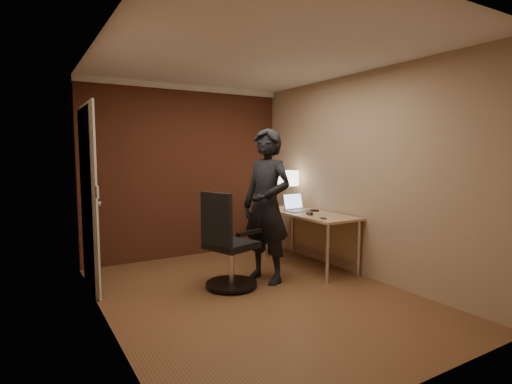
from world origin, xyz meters
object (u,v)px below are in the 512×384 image
desk (312,221)px  wallet (314,210)px  laptop (296,206)px  person (267,206)px  desk_lamp (288,179)px  office_chair (227,247)px  mouse (310,214)px  phone (323,218)px

desk → wallet: bearing=31.5°
desk → wallet: wallet is taller
laptop → wallet: bearing=-47.1°
laptop → person: person is taller
desk → desk_lamp: size_ratio=2.80×
desk_lamp → wallet: 0.68m
laptop → person: 0.93m
office_chair → desk: bearing=10.8°
mouse → phone: mouse is taller
laptop → mouse: size_ratio=3.48×
desk → person: person is taller
laptop → office_chair: bearing=-159.1°
wallet → person: (-0.96, -0.29, 0.16)m
desk → mouse: mouse is taller
wallet → office_chair: office_chair is taller
desk → wallet: size_ratio=13.64×
mouse → person: 0.72m
phone → person: size_ratio=0.06×
desk_lamp → person: size_ratio=0.30×
desk_lamp → office_chair: size_ratio=0.50×
laptop → mouse: 0.42m
desk_lamp → person: person is taller
desk → person: bearing=-164.2°
phone → wallet: wallet is taller
wallet → person: person is taller
wallet → person: 1.02m
phone → wallet: (0.30, 0.55, 0.01)m
desk_lamp → mouse: desk_lamp is taller
desk → wallet: 0.16m
desk → phone: (-0.23, -0.50, 0.13)m
desk → phone: 0.57m
mouse → phone: 0.32m
desk → phone: phone is taller
desk → phone: bearing=-114.9°
laptop → mouse: (-0.08, -0.41, -0.05)m
desk → phone: size_ratio=13.04×
mouse → wallet: bearing=62.2°
desk_lamp → mouse: (-0.21, -0.77, -0.40)m
desk_lamp → office_chair: 1.81m
desk → desk_lamp: bearing=87.8°
desk_lamp → laptop: desk_lamp is taller
office_chair → laptop: bearing=20.9°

